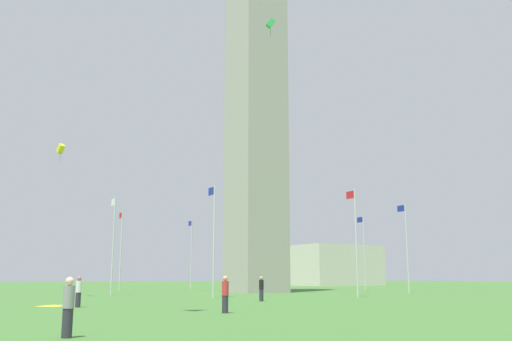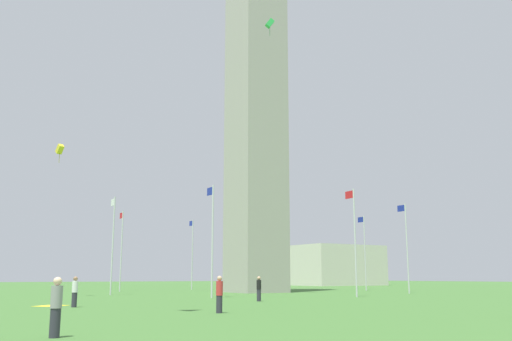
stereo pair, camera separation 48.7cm
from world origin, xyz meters
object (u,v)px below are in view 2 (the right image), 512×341
object	(u,v)px
obelisk_monument	(256,78)
flagpole_n	(192,251)
person_gray_shirt	(56,307)
flagpole_sw	(406,244)
flagpole_s	(355,237)
flagpole_e	(113,241)
flagpole_w	(365,249)
kite_yellow_box	(60,149)
flagpole_se	(212,236)
flagpole_nw	(282,252)
picnic_blanket_near_first_person	(51,306)
flagpole_ne	(121,247)
kite_green_box	(270,23)
distant_building	(320,266)
person_red_shirt	(219,295)
person_black_shirt	(259,289)
person_white_shirt	(75,292)

from	to	relation	value
obelisk_monument	flagpole_n	distance (m)	24.52
person_gray_shirt	flagpole_sw	bearing A→B (deg)	-43.57
obelisk_monument	flagpole_s	size ratio (longest dim) A/B	5.27
flagpole_e	flagpole_s	size ratio (longest dim) A/B	1.00
flagpole_w	person_gray_shirt	xyz separation A→B (m)	(-34.61, 43.90, -4.08)
flagpole_n	flagpole_w	size ratio (longest dim) A/B	1.00
kite_yellow_box	flagpole_s	bearing A→B (deg)	-120.99
flagpole_se	flagpole_sw	bearing A→B (deg)	-90.00
flagpole_w	flagpole_nw	world-z (taller)	same
flagpole_e	picnic_blanket_near_first_person	world-z (taller)	flagpole_e
flagpole_s	flagpole_e	bearing A→B (deg)	45.00
flagpole_ne	flagpole_se	distance (m)	22.11
picnic_blanket_near_first_person	flagpole_se	bearing A→B (deg)	-66.68
flagpole_ne	kite_green_box	distance (m)	29.70
kite_green_box	distant_building	bearing A→B (deg)	-42.89
obelisk_monument	person_red_shirt	distance (m)	40.77
flagpole_w	kite_yellow_box	xyz separation A→B (m)	(-2.73, 37.13, 7.47)
obelisk_monument	flagpole_w	xyz separation A→B (m)	(0.05, -15.64, -18.84)
flagpole_n	obelisk_monument	bearing A→B (deg)	180.00
flagpole_se	person_black_shirt	distance (m)	8.14
flagpole_nw	flagpole_sw	bearing A→B (deg)	180.00
kite_green_box	flagpole_ne	bearing A→B (deg)	22.92
person_gray_shirt	flagpole_n	bearing A→B (deg)	-13.85
obelisk_monument	flagpole_nw	size ratio (longest dim) A/B	5.27
distant_building	person_black_shirt	bearing A→B (deg)	138.12
obelisk_monument	person_gray_shirt	distance (m)	50.18
flagpole_sw	flagpole_n	bearing A→B (deg)	22.50
obelisk_monument	kite_green_box	xyz separation A→B (m)	(-7.61, 3.14, 2.81)
distant_building	picnic_blanket_near_first_person	distance (m)	81.88
flagpole_s	person_black_shirt	size ratio (longest dim) A/B	5.38
flagpole_n	flagpole_nw	distance (m)	11.97
kite_yellow_box	person_black_shirt	bearing A→B (deg)	-145.87
flagpole_ne	flagpole_nw	world-z (taller)	same
person_red_shirt	kite_yellow_box	size ratio (longest dim) A/B	1.03
flagpole_se	picnic_blanket_near_first_person	size ratio (longest dim) A/B	5.01
flagpole_n	person_black_shirt	size ratio (longest dim) A/B	5.38
flagpole_s	kite_green_box	xyz separation A→B (m)	(7.97, 3.14, 21.65)
flagpole_e	kite_green_box	world-z (taller)	kite_green_box
flagpole_ne	person_gray_shirt	world-z (taller)	flagpole_ne
obelisk_monument	person_white_shirt	xyz separation A→B (m)	(-18.98, 23.75, -22.91)
flagpole_ne	flagpole_se	world-z (taller)	same
person_red_shirt	picnic_blanket_near_first_person	xyz separation A→B (m)	(10.86, 5.13, -0.84)
flagpole_ne	flagpole_s	world-z (taller)	same
flagpole_ne	distant_building	world-z (taller)	flagpole_ne
flagpole_ne	kite_green_box	bearing A→B (deg)	-157.08
obelisk_monument	person_black_shirt	bearing A→B (deg)	148.46
kite_green_box	picnic_blanket_near_first_person	bearing A→B (deg)	113.28
person_white_shirt	flagpole_ne	bearing A→B (deg)	5.78
person_red_shirt	picnic_blanket_near_first_person	bearing A→B (deg)	72.50
flagpole_w	flagpole_nw	xyz separation A→B (m)	(11.06, 4.58, 0.00)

